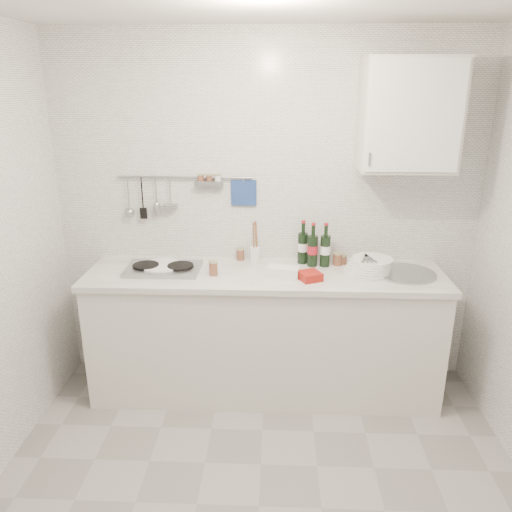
% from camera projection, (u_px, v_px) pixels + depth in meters
% --- Properties ---
extents(floor, '(3.00, 3.00, 0.00)m').
position_uv_depth(floor, '(259.00, 506.00, 2.66)').
color(floor, slate).
rests_on(floor, ground).
extents(back_wall, '(3.00, 0.02, 2.50)m').
position_uv_depth(back_wall, '(266.00, 215.00, 3.58)').
color(back_wall, silver).
rests_on(back_wall, floor).
extents(counter, '(2.44, 0.64, 0.96)m').
position_uv_depth(counter, '(265.00, 336.00, 3.56)').
color(counter, beige).
rests_on(counter, floor).
extents(wall_rail, '(0.98, 0.09, 0.34)m').
position_uv_depth(wall_rail, '(182.00, 191.00, 3.51)').
color(wall_rail, '#93969B').
rests_on(wall_rail, back_wall).
extents(wall_cabinet, '(0.60, 0.38, 0.70)m').
position_uv_depth(wall_cabinet, '(409.00, 115.00, 3.15)').
color(wall_cabinet, beige).
rests_on(wall_cabinet, back_wall).
extents(plate_stack_hob, '(0.30, 0.29, 0.04)m').
position_uv_depth(plate_stack_hob, '(160.00, 267.00, 3.43)').
color(plate_stack_hob, '#4A5EA9').
rests_on(plate_stack_hob, counter).
extents(plate_stack_sink, '(0.33, 0.32, 0.11)m').
position_uv_depth(plate_stack_sink, '(369.00, 266.00, 3.38)').
color(plate_stack_sink, white).
rests_on(plate_stack_sink, counter).
extents(wine_bottles, '(0.23, 0.13, 0.31)m').
position_uv_depth(wine_bottles, '(314.00, 244.00, 3.49)').
color(wine_bottles, black).
rests_on(wine_bottles, counter).
extents(butter_dish, '(0.23, 0.15, 0.06)m').
position_uv_depth(butter_dish, '(283.00, 272.00, 3.32)').
color(butter_dish, white).
rests_on(butter_dish, counter).
extents(strawberry_punnet, '(0.17, 0.17, 0.05)m').
position_uv_depth(strawberry_punnet, '(310.00, 276.00, 3.26)').
color(strawberry_punnet, '#AD1F13').
rests_on(strawberry_punnet, counter).
extents(utensil_crock, '(0.07, 0.07, 0.31)m').
position_uv_depth(utensil_crock, '(255.00, 253.00, 3.58)').
color(utensil_crock, white).
rests_on(utensil_crock, counter).
extents(jar_a, '(0.06, 0.06, 0.09)m').
position_uv_depth(jar_a, '(240.00, 254.00, 3.63)').
color(jar_a, brown).
rests_on(jar_a, counter).
extents(jar_b, '(0.06, 0.06, 0.07)m').
position_uv_depth(jar_b, '(343.00, 259.00, 3.55)').
color(jar_b, brown).
rests_on(jar_b, counter).
extents(jar_c, '(0.07, 0.07, 0.09)m').
position_uv_depth(jar_c, '(337.00, 259.00, 3.53)').
color(jar_c, brown).
rests_on(jar_c, counter).
extents(jar_d, '(0.06, 0.06, 0.10)m').
position_uv_depth(jar_d, '(213.00, 268.00, 3.33)').
color(jar_d, brown).
rests_on(jar_d, counter).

